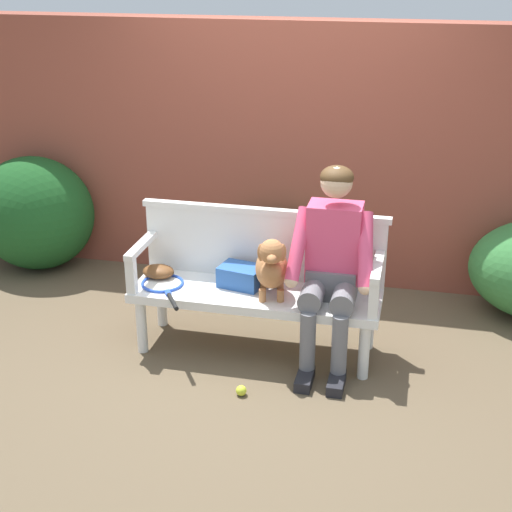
{
  "coord_description": "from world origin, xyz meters",
  "views": [
    {
      "loc": [
        0.99,
        -4.29,
        2.55
      ],
      "look_at": [
        0.0,
        0.0,
        0.69
      ],
      "focal_mm": 51.67,
      "sensor_mm": 36.0,
      "label": 1
    }
  ],
  "objects_px": {
    "dog_on_bench": "(272,266)",
    "baseball_glove": "(158,272)",
    "tennis_racket": "(163,285)",
    "sports_bag": "(241,276)",
    "person_seated": "(332,260)",
    "garden_bench": "(256,299)",
    "tennis_ball": "(241,391)"
  },
  "relations": [
    {
      "from": "garden_bench",
      "to": "tennis_racket",
      "type": "relative_size",
      "value": 2.95
    },
    {
      "from": "garden_bench",
      "to": "dog_on_bench",
      "type": "relative_size",
      "value": 3.7
    },
    {
      "from": "garden_bench",
      "to": "baseball_glove",
      "type": "xyz_separation_m",
      "value": [
        -0.7,
        0.06,
        0.1
      ]
    },
    {
      "from": "tennis_ball",
      "to": "baseball_glove",
      "type": "bearing_deg",
      "value": 139.81
    },
    {
      "from": "dog_on_bench",
      "to": "baseball_glove",
      "type": "xyz_separation_m",
      "value": [
        -0.82,
        0.13,
        -0.18
      ]
    },
    {
      "from": "tennis_racket",
      "to": "tennis_ball",
      "type": "relative_size",
      "value": 8.48
    },
    {
      "from": "dog_on_bench",
      "to": "baseball_glove",
      "type": "distance_m",
      "value": 0.85
    },
    {
      "from": "person_seated",
      "to": "sports_bag",
      "type": "bearing_deg",
      "value": 173.34
    },
    {
      "from": "sports_bag",
      "to": "garden_bench",
      "type": "bearing_deg",
      "value": -26.38
    },
    {
      "from": "baseball_glove",
      "to": "tennis_ball",
      "type": "bearing_deg",
      "value": -41.01
    },
    {
      "from": "garden_bench",
      "to": "dog_on_bench",
      "type": "height_order",
      "value": "dog_on_bench"
    },
    {
      "from": "dog_on_bench",
      "to": "baseball_glove",
      "type": "height_order",
      "value": "dog_on_bench"
    },
    {
      "from": "sports_bag",
      "to": "tennis_ball",
      "type": "distance_m",
      "value": 0.8
    },
    {
      "from": "person_seated",
      "to": "sports_bag",
      "type": "relative_size",
      "value": 4.69
    },
    {
      "from": "person_seated",
      "to": "baseball_glove",
      "type": "bearing_deg",
      "value": 176.67
    },
    {
      "from": "sports_bag",
      "to": "baseball_glove",
      "type": "bearing_deg",
      "value": -179.82
    },
    {
      "from": "garden_bench",
      "to": "person_seated",
      "type": "bearing_deg",
      "value": -1.64
    },
    {
      "from": "garden_bench",
      "to": "baseball_glove",
      "type": "bearing_deg",
      "value": 175.48
    },
    {
      "from": "person_seated",
      "to": "tennis_racket",
      "type": "height_order",
      "value": "person_seated"
    },
    {
      "from": "sports_bag",
      "to": "tennis_ball",
      "type": "height_order",
      "value": "sports_bag"
    },
    {
      "from": "dog_on_bench",
      "to": "sports_bag",
      "type": "relative_size",
      "value": 1.59
    },
    {
      "from": "garden_bench",
      "to": "tennis_ball",
      "type": "relative_size",
      "value": 25.02
    },
    {
      "from": "tennis_racket",
      "to": "sports_bag",
      "type": "xyz_separation_m",
      "value": [
        0.51,
        0.13,
        0.06
      ]
    },
    {
      "from": "person_seated",
      "to": "dog_on_bench",
      "type": "distance_m",
      "value": 0.38
    },
    {
      "from": "tennis_racket",
      "to": "person_seated",
      "type": "bearing_deg",
      "value": 2.83
    },
    {
      "from": "tennis_racket",
      "to": "sports_bag",
      "type": "distance_m",
      "value": 0.53
    },
    {
      "from": "baseball_glove",
      "to": "sports_bag",
      "type": "height_order",
      "value": "sports_bag"
    },
    {
      "from": "garden_bench",
      "to": "sports_bag",
      "type": "distance_m",
      "value": 0.18
    },
    {
      "from": "garden_bench",
      "to": "sports_bag",
      "type": "height_order",
      "value": "sports_bag"
    },
    {
      "from": "garden_bench",
      "to": "baseball_glove",
      "type": "height_order",
      "value": "baseball_glove"
    },
    {
      "from": "dog_on_bench",
      "to": "tennis_racket",
      "type": "xyz_separation_m",
      "value": [
        -0.74,
        0.01,
        -0.21
      ]
    },
    {
      "from": "garden_bench",
      "to": "dog_on_bench",
      "type": "xyz_separation_m",
      "value": [
        0.12,
        -0.08,
        0.28
      ]
    }
  ]
}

